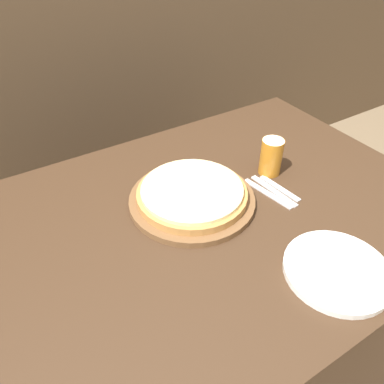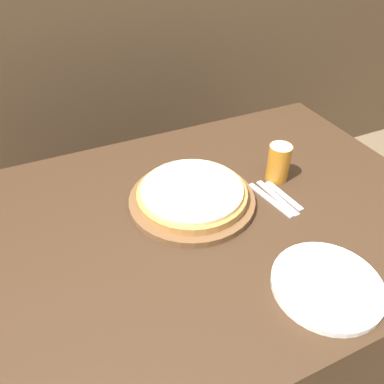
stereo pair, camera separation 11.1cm
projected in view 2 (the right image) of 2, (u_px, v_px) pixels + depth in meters
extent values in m
plane|color=#756047|center=(201.00, 348.00, 1.56)|extent=(12.00, 12.00, 0.00)
cube|color=#3D2819|center=(203.00, 293.00, 1.32)|extent=(1.43, 1.00, 0.74)
cylinder|color=brown|center=(192.00, 200.00, 1.13)|extent=(0.38, 0.38, 0.02)
cylinder|color=#B77F42|center=(192.00, 194.00, 1.12)|extent=(0.33, 0.33, 0.02)
cylinder|color=beige|center=(192.00, 189.00, 1.11)|extent=(0.30, 0.30, 0.01)
cylinder|color=#B7701E|center=(278.00, 163.00, 1.19)|extent=(0.07, 0.07, 0.12)
cylinder|color=white|center=(281.00, 148.00, 1.16)|extent=(0.07, 0.07, 0.01)
cylinder|color=white|center=(327.00, 285.00, 0.89)|extent=(0.26, 0.26, 0.02)
cube|color=silver|center=(270.00, 200.00, 1.14)|extent=(0.05, 0.19, 0.00)
cube|color=silver|center=(277.00, 198.00, 1.15)|extent=(0.03, 0.19, 0.00)
cube|color=silver|center=(284.00, 195.00, 1.16)|extent=(0.03, 0.16, 0.00)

